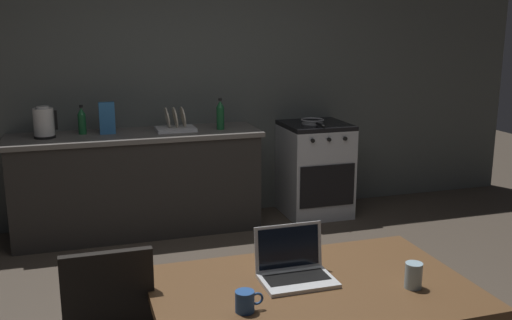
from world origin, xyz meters
TOP-DOWN VIEW (x-y plane):
  - back_wall at (0.30, 2.44)m, footprint 6.40×0.10m
  - kitchen_counter at (-0.51, 2.09)m, footprint 2.16×0.64m
  - stove_oven at (1.18, 2.08)m, footprint 0.60×0.62m
  - dining_table at (-0.07, -0.83)m, footprint 1.38×0.88m
  - laptop at (-0.12, -0.73)m, footprint 0.32×0.25m
  - electric_kettle at (-1.25, 2.09)m, footprint 0.19×0.17m
  - bottle at (0.23, 2.04)m, footprint 0.07×0.07m
  - frying_pan at (1.14, 2.06)m, footprint 0.22×0.39m
  - coffee_mug at (-0.42, -0.96)m, footprint 0.12×0.08m
  - drinking_glass at (0.33, -0.97)m, footprint 0.08×0.08m
  - cereal_box at (-0.74, 2.11)m, footprint 0.13×0.05m
  - dish_rack at (-0.16, 2.09)m, footprint 0.34×0.26m
  - bottle_b at (-0.95, 2.17)m, footprint 0.07×0.07m

SIDE VIEW (x-z plane):
  - stove_oven at x=1.18m, z-range 0.00..0.89m
  - kitchen_counter at x=-0.51m, z-range 0.00..0.90m
  - dining_table at x=-0.07m, z-range 0.29..1.01m
  - coffee_mug at x=-0.42m, z-range 0.71..0.80m
  - laptop at x=-0.12m, z-range 0.65..0.87m
  - drinking_glass at x=0.33m, z-range 0.71..0.83m
  - frying_pan at x=1.14m, z-range 0.90..0.94m
  - dish_rack at x=-0.16m, z-range 0.84..1.05m
  - bottle_b at x=-0.95m, z-range 0.89..1.14m
  - electric_kettle at x=-1.25m, z-range 0.89..1.15m
  - bottle at x=0.23m, z-range 0.89..1.17m
  - cereal_box at x=-0.74m, z-range 0.90..1.17m
  - back_wall at x=0.30m, z-range 0.00..2.64m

